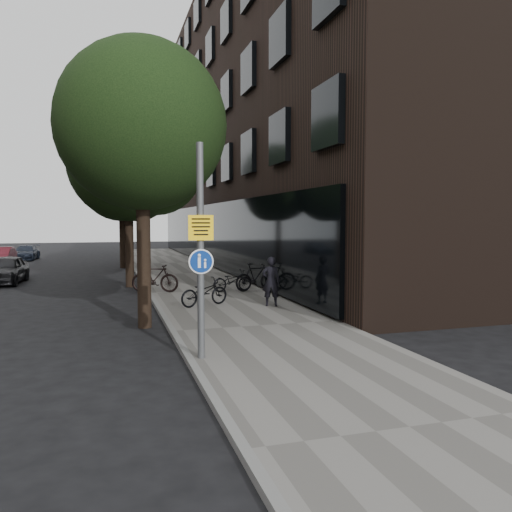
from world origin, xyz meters
name	(u,v)px	position (x,y,z in m)	size (l,w,h in m)	color
ground	(298,367)	(0.00, 0.00, 0.00)	(120.00, 120.00, 0.00)	black
sidewalk	(209,292)	(0.25, 10.00, 0.06)	(4.50, 60.00, 0.12)	slate
curb_edge	(150,295)	(-2.00, 10.00, 0.07)	(0.15, 60.00, 0.13)	slate
building_right_dark_brick	(296,126)	(8.50, 22.00, 9.00)	(12.00, 40.00, 18.00)	black
street_tree_near	(144,134)	(-2.53, 4.64, 5.11)	(4.40, 4.40, 7.50)	black
street_tree_mid	(130,167)	(-2.53, 13.14, 5.11)	(5.00, 5.00, 7.80)	black
street_tree_far	(123,182)	(-2.53, 22.14, 5.11)	(5.00, 5.00, 7.80)	black
signpost	(200,251)	(-1.78, 0.74, 2.25)	(0.49, 0.14, 4.22)	#595B5E
pedestrian	(271,281)	(1.45, 6.05, 0.91)	(0.58, 0.38, 1.58)	black
parked_bike_facade_near	(232,280)	(1.08, 9.66, 0.53)	(0.55, 1.58, 0.83)	black
parked_bike_facade_far	(256,277)	(2.00, 9.51, 0.66)	(0.51, 1.80, 1.08)	black
parked_bike_curb_near	(204,292)	(-0.58, 6.68, 0.57)	(0.59, 1.70, 0.90)	black
parked_bike_curb_far	(155,278)	(-1.80, 10.23, 0.67)	(0.51, 1.82, 1.10)	black
parked_car_near	(5,270)	(-7.92, 15.73, 0.64)	(1.51, 3.76, 1.28)	black
parked_car_far	(26,253)	(-9.11, 30.24, 0.53)	(1.48, 3.65, 1.06)	#1B2231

